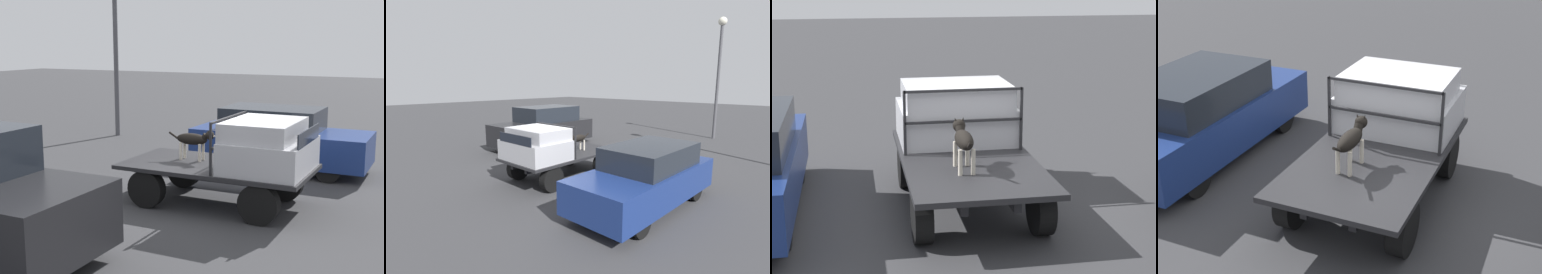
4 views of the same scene
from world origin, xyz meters
TOP-DOWN VIEW (x-y plane):
  - ground_plane at (0.00, 0.00)m, footprint 80.00×80.00m
  - flatbed_truck at (0.00, 0.00)m, footprint 3.74×1.95m
  - truck_cab at (1.04, 0.00)m, footprint 1.50×1.83m
  - truck_headboard at (0.25, 0.00)m, footprint 0.04×1.83m
  - dog at (-0.57, 0.16)m, footprint 1.07×0.24m
  - parked_sedan at (0.24, 3.35)m, footprint 4.37×1.73m

SIDE VIEW (x-z plane):
  - ground_plane at x=0.00m, z-range 0.00..0.00m
  - flatbed_truck at x=0.00m, z-range 0.18..0.99m
  - parked_sedan at x=0.24m, z-range 0.01..1.59m
  - dog at x=-0.57m, z-range 0.90..1.58m
  - truck_cab at x=1.04m, z-range 0.78..1.74m
  - truck_headboard at x=0.25m, z-range 0.96..1.95m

